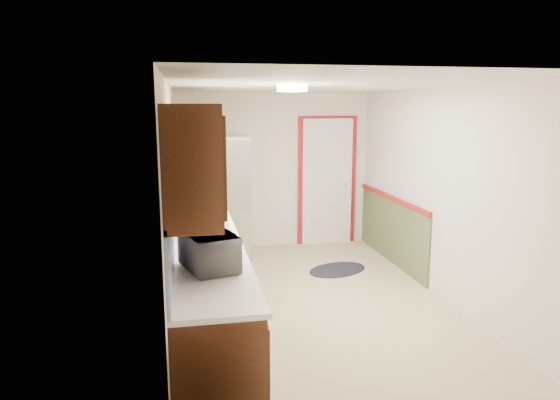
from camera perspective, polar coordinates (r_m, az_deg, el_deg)
name	(u,v)px	position (r m, az deg, el deg)	size (l,w,h in m)	color
room_shell	(315,199)	(5.39, 4.00, 0.09)	(3.20, 5.20, 2.52)	tan
kitchen_run	(201,247)	(5.02, -9.00, -5.37)	(0.63, 4.00, 2.20)	black
back_wall_trim	(340,191)	(7.81, 6.89, 1.01)	(1.12, 2.30, 2.08)	maroon
ceiling_fixture	(292,88)	(5.04, 1.39, 12.64)	(0.30, 0.30, 0.06)	#FFD88C
microwave	(210,247)	(3.91, -8.06, -5.35)	(0.52, 0.29, 0.35)	white
refrigerator	(223,197)	(7.30, -6.59, 0.36)	(0.76, 0.75, 1.78)	#B7B7BC
rug	(337,270)	(6.87, 6.59, -7.91)	(0.86, 0.56, 0.01)	black
cooktop	(202,212)	(6.00, -8.95, -1.36)	(0.49, 0.58, 0.02)	black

